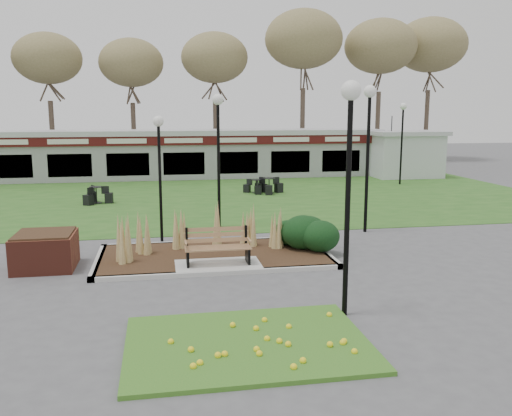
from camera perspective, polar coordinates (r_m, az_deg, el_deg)
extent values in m
plane|color=#515154|center=(14.02, -3.95, -6.57)|extent=(100.00, 100.00, 0.00)
cube|color=#285A1C|center=(25.70, -6.86, 1.10)|extent=(34.00, 16.00, 0.02)
cube|color=#337421|center=(9.72, -0.90, -14.08)|extent=(4.20, 3.00, 0.08)
cube|color=#312013|center=(15.15, -4.44, -5.06)|extent=(6.22, 3.22, 0.12)
cube|color=#B7B7B2|center=(13.61, -3.76, -6.82)|extent=(6.40, 0.18, 0.12)
cube|color=#B7B7B2|center=(16.70, -5.00, -3.62)|extent=(6.40, 0.18, 0.12)
cube|color=#B7B7B2|center=(15.18, -16.26, -5.42)|extent=(0.18, 3.40, 0.12)
cube|color=#B7B7B2|center=(15.74, 6.92, -4.51)|extent=(0.18, 3.40, 0.12)
cube|color=#B7B7B2|center=(14.14, -4.02, -6.15)|extent=(2.20, 1.20, 0.13)
cone|color=tan|center=(15.32, -11.72, -2.62)|extent=(0.36, 0.36, 1.15)
cone|color=tan|center=(15.72, -8.04, -2.19)|extent=(0.36, 0.36, 1.15)
cone|color=tan|center=(15.98, -4.12, -1.90)|extent=(0.36, 0.36, 1.15)
cone|color=tan|center=(15.91, -0.82, -1.94)|extent=(0.36, 0.36, 1.15)
cone|color=tan|center=(15.67, 2.31, -2.13)|extent=(0.36, 0.36, 1.15)
cone|color=tan|center=(14.57, -13.77, -3.37)|extent=(0.36, 0.36, 1.15)
ellipsoid|color=black|center=(15.67, 4.97, -2.56)|extent=(1.21, 1.10, 0.99)
ellipsoid|color=black|center=(15.41, 6.79, -2.98)|extent=(1.10, 1.00, 0.90)
ellipsoid|color=black|center=(16.23, 5.53, -2.34)|extent=(1.06, 0.96, 0.86)
ellipsoid|color=black|center=(16.09, 3.47, -2.61)|extent=(0.92, 0.84, 0.76)
cube|color=olive|center=(14.01, -4.04, -4.20)|extent=(1.70, 0.57, 0.04)
cube|color=olive|center=(14.24, -4.19, -2.81)|extent=(1.70, 0.13, 0.44)
cube|color=black|center=(14.01, -7.22, -5.19)|extent=(0.06, 0.55, 0.42)
cube|color=black|center=(14.17, -0.88, -4.94)|extent=(0.06, 0.55, 0.42)
cube|color=black|center=(14.18, -7.32, -3.04)|extent=(0.06, 0.06, 0.50)
cube|color=black|center=(14.34, -1.08, -2.81)|extent=(0.06, 0.06, 0.50)
cube|color=olive|center=(13.89, -7.41, -3.63)|extent=(0.05, 0.50, 0.04)
cube|color=olive|center=(14.05, -0.71, -3.38)|extent=(0.05, 0.50, 0.04)
cube|color=brown|center=(15.09, -21.30, -4.27)|extent=(1.50, 1.50, 0.90)
cube|color=#312013|center=(14.98, -21.42, -2.53)|extent=(1.40, 1.40, 0.06)
cube|color=#969699|center=(33.49, -7.72, 5.41)|extent=(24.00, 3.00, 2.60)
cube|color=#4B1010|center=(31.87, -7.64, 7.07)|extent=(24.00, 0.18, 0.55)
cube|color=silver|center=(33.40, -7.78, 7.89)|extent=(24.60, 3.40, 0.30)
cube|color=silver|center=(31.76, -7.63, 7.06)|extent=(22.00, 0.02, 0.28)
cube|color=black|center=(32.07, -7.59, 4.67)|extent=(22.00, 0.10, 1.30)
cube|color=silver|center=(34.82, 15.33, 5.32)|extent=(4.00, 3.00, 2.60)
cube|color=silver|center=(34.74, 15.44, 7.62)|extent=(4.40, 3.40, 0.25)
cylinder|color=#47382B|center=(42.06, -20.71, 7.56)|extent=(0.36, 0.36, 5.17)
ellipsoid|color=olive|center=(42.26, -21.22, 15.44)|extent=(5.24, 5.24, 3.93)
cylinder|color=#47382B|center=(41.40, -12.45, 7.95)|extent=(0.36, 0.36, 5.17)
ellipsoid|color=olive|center=(41.61, -12.76, 15.96)|extent=(5.24, 5.24, 3.93)
cylinder|color=#47382B|center=(41.61, -4.08, 8.17)|extent=(0.36, 0.36, 5.17)
ellipsoid|color=olive|center=(41.81, -4.19, 16.14)|extent=(5.24, 5.24, 3.93)
cylinder|color=#47382B|center=(42.66, 4.04, 8.22)|extent=(0.36, 0.36, 5.17)
ellipsoid|color=olive|center=(42.86, 4.14, 16.00)|extent=(5.24, 5.24, 3.93)
cylinder|color=#47382B|center=(44.51, 11.63, 8.12)|extent=(0.36, 0.36, 5.17)
ellipsoid|color=olive|center=(44.70, 11.90, 15.57)|extent=(5.24, 5.24, 3.93)
cylinder|color=#47382B|center=(47.05, 18.50, 7.90)|extent=(0.36, 0.36, 5.17)
ellipsoid|color=olive|center=(47.23, 18.91, 14.95)|extent=(5.24, 5.24, 3.93)
cylinder|color=black|center=(10.65, 9.60, -0.32)|extent=(0.11, 0.11, 4.24)
sphere|color=white|center=(10.48, 9.98, 12.09)|extent=(0.38, 0.38, 0.38)
cylinder|color=black|center=(18.37, 11.64, 4.37)|extent=(0.11, 0.11, 4.48)
sphere|color=white|center=(18.29, 11.91, 11.93)|extent=(0.40, 0.40, 0.40)
cylinder|color=black|center=(16.70, -10.04, 2.32)|extent=(0.09, 0.09, 3.59)
sphere|color=white|center=(16.55, -10.25, 8.98)|extent=(0.32, 0.32, 0.32)
cylinder|color=black|center=(18.80, -3.95, 4.33)|extent=(0.11, 0.11, 4.25)
sphere|color=white|center=(18.71, -4.04, 11.33)|extent=(0.38, 0.38, 0.38)
cylinder|color=black|center=(30.98, 15.06, 6.18)|extent=(0.10, 0.10, 4.12)
sphere|color=white|center=(30.91, 15.26, 10.29)|extent=(0.37, 0.37, 0.37)
cylinder|color=black|center=(24.90, -16.42, 0.52)|extent=(0.43, 0.43, 0.03)
cylinder|color=black|center=(24.85, -16.46, 1.31)|extent=(0.05, 0.05, 0.70)
cylinder|color=black|center=(24.79, -16.50, 2.14)|extent=(0.59, 0.59, 0.02)
cube|color=black|center=(24.78, -15.21, 1.03)|extent=(0.35, 0.35, 0.45)
cube|color=black|center=(25.37, -16.87, 1.15)|extent=(0.45, 0.45, 0.45)
cube|color=black|center=(24.46, -17.24, 0.81)|extent=(0.46, 0.46, 0.45)
cylinder|color=black|center=(26.83, 1.38, 1.61)|extent=(0.44, 0.44, 0.03)
cylinder|color=black|center=(26.78, 1.39, 2.37)|extent=(0.05, 0.05, 0.73)
cylinder|color=black|center=(26.73, 1.39, 3.16)|extent=(0.61, 0.61, 0.03)
cube|color=black|center=(27.08, 2.41, 2.14)|extent=(0.43, 0.43, 0.46)
cube|color=black|center=(27.09, 0.38, 2.16)|extent=(0.48, 0.48, 0.46)
cube|color=black|center=(26.25, 1.37, 1.90)|extent=(0.41, 0.41, 0.46)
cylinder|color=black|center=(26.92, 0.01, 1.64)|extent=(0.39, 0.39, 0.03)
cylinder|color=black|center=(26.87, 0.01, 2.30)|extent=(0.04, 0.04, 0.64)
cylinder|color=black|center=(26.83, 0.01, 2.99)|extent=(0.53, 0.53, 0.02)
cube|color=black|center=(27.20, 0.79, 2.13)|extent=(0.41, 0.41, 0.41)
cube|color=black|center=(27.05, -0.96, 2.08)|extent=(0.41, 0.41, 0.41)
cube|color=black|center=(26.42, 0.20, 1.89)|extent=(0.30, 0.30, 0.41)
cylinder|color=black|center=(34.46, 13.94, 5.00)|extent=(0.06, 0.06, 2.20)
imported|color=blue|center=(34.42, 13.98, 5.94)|extent=(2.35, 2.38, 1.92)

